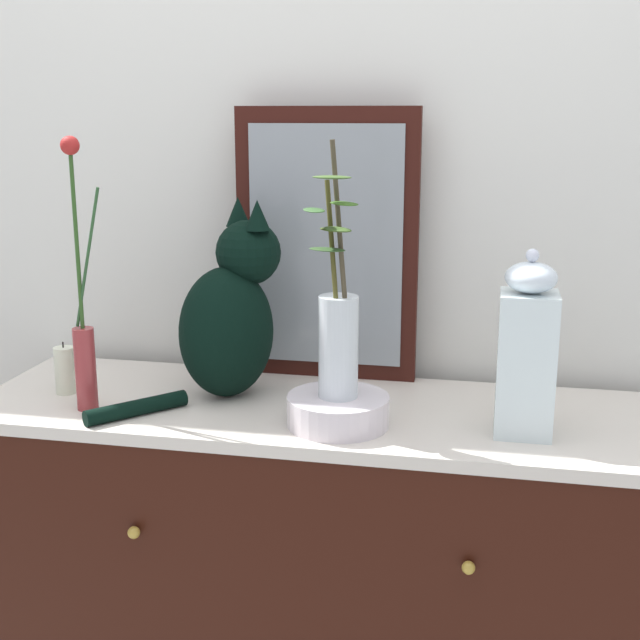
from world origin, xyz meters
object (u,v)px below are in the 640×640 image
Objects in this scene: mirror_leaning at (327,246)px; vase_glass_clear at (338,334)px; cat_sitting at (230,314)px; bowl_porcelain at (338,411)px; jar_lidded_porcelain at (527,351)px; candle_pillar at (65,370)px; sideboard at (320,601)px; vase_slim_green at (83,333)px.

vase_glass_clear is at bearing -74.90° from mirror_leaning.
mirror_leaning is 0.27m from cat_sitting.
vase_glass_clear is (0.08, -0.30, -0.12)m from mirror_leaning.
bowl_porcelain is at bearing 82.12° from vase_glass_clear.
jar_lidded_porcelain reaches higher than bowl_porcelain.
cat_sitting reaches higher than jar_lidded_porcelain.
cat_sitting reaches higher than bowl_porcelain.
vase_glass_clear is at bearing -174.45° from jar_lidded_porcelain.
bowl_porcelain is 0.15m from vase_glass_clear.
jar_lidded_porcelain is at bearing -2.39° from candle_pillar.
vase_slim_green is (-0.45, -0.11, 0.61)m from sideboard.
vase_slim_green is 0.16m from candle_pillar.
vase_slim_green reaches higher than vase_glass_clear.
mirror_leaning reaches higher than candle_pillar.
vase_glass_clear is 1.38× the size of jar_lidded_porcelain.
candle_pillar is at bearing 173.09° from vase_glass_clear.
vase_glass_clear is 0.35m from jar_lidded_porcelain.
mirror_leaning is at bearing 97.65° from sideboard.
sideboard is at bearing 119.38° from bowl_porcelain.
mirror_leaning is 0.62m from candle_pillar.
vase_slim_green is at bearing -143.61° from mirror_leaning.
vase_glass_clear is 0.62m from candle_pillar.
vase_slim_green is 4.80× the size of candle_pillar.
cat_sitting is at bearing 151.81° from vase_glass_clear.
cat_sitting is at bearing 29.48° from vase_slim_green.
vase_slim_green reaches higher than candle_pillar.
vase_glass_clear is at bearing -6.91° from candle_pillar.
bowl_porcelain is (0.08, -0.30, -0.27)m from mirror_leaning.
vase_slim_green is (-0.26, -0.14, -0.02)m from cat_sitting.
vase_glass_clear reaches higher than sideboard.
vase_slim_green is at bearing -177.09° from jar_lidded_porcelain.
vase_slim_green is 0.53m from bowl_porcelain.
vase_slim_green reaches higher than bowl_porcelain.
sideboard is 0.65m from cat_sitting.
mirror_leaning is at bearing 105.10° from vase_glass_clear.
mirror_leaning is 1.25× the size of vase_glass_clear.
mirror_leaning is at bearing 24.06° from candle_pillar.
mirror_leaning is 3.04× the size of bowl_porcelain.
candle_pillar is (-0.60, 0.07, -0.13)m from vase_glass_clear.
cat_sitting is 0.30m from vase_slim_green.
bowl_porcelain is 0.61m from candle_pillar.
cat_sitting is 0.32m from bowl_porcelain.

